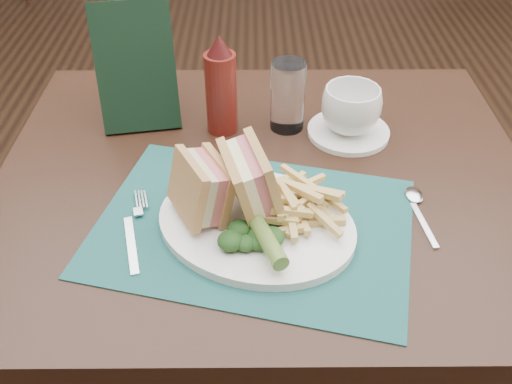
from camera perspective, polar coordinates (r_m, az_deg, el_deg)
floor at (r=1.83m, az=0.33°, el=-7.33°), size 7.00×7.00×0.00m
table_main at (r=1.22m, az=0.66°, el=-12.25°), size 0.90×0.75×0.75m
placemat at (r=0.86m, az=-0.29°, el=-3.41°), size 0.53×0.43×0.00m
plate at (r=0.85m, az=0.01°, el=-3.25°), size 0.37×0.34×0.01m
sandwich_half_a at (r=0.82m, az=-6.84°, el=0.07°), size 0.11×0.12×0.10m
sandwich_half_b at (r=0.82m, az=-1.87°, el=0.97°), size 0.11×0.13×0.11m
kale_garnish at (r=0.80m, az=-0.14°, el=-4.57°), size 0.11×0.08×0.03m
pickle_spear at (r=0.79m, az=0.86°, el=-4.40°), size 0.06×0.12×0.03m
fries_pile at (r=0.84m, az=4.71°, el=-0.63°), size 0.18×0.20×0.05m
fork at (r=0.86m, az=-12.08°, el=-3.60°), size 0.07×0.17×0.01m
spoon at (r=0.91m, az=16.13°, el=-1.98°), size 0.05×0.15×0.01m
saucer at (r=1.07m, az=9.21°, el=5.97°), size 0.16×0.16×0.01m
coffee_cup at (r=1.04m, az=9.48°, el=8.14°), size 0.14×0.14×0.08m
drinking_glass at (r=1.05m, az=3.19°, el=9.55°), size 0.07×0.07×0.13m
ketchup_bottle at (r=1.03m, az=-3.54°, el=10.68°), size 0.06×0.06×0.19m
check_presenter at (r=1.06m, az=-11.92°, el=12.07°), size 0.15×0.11×0.22m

